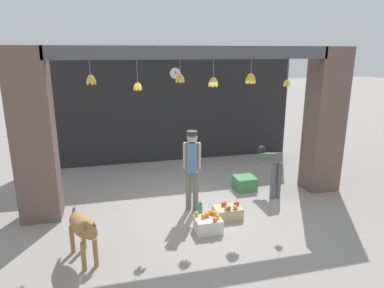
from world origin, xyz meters
The scene contains 13 objects.
ground_plane centered at (0.00, 0.00, 0.00)m, with size 60.00×60.00×0.00m, color gray.
shop_back_wall centered at (0.00, 3.20, 1.58)m, with size 7.24×0.12×3.16m, color #232326.
shop_pillar_left centered at (-2.97, 0.30, 1.58)m, with size 0.70×0.60×3.16m, color brown.
shop_pillar_right centered at (2.97, 0.30, 1.58)m, with size 0.70×0.60×3.16m, color brown.
storefront_awning centered at (0.01, 0.12, 3.00)m, with size 5.34×0.28×0.80m.
dog centered at (-2.13, -1.38, 0.55)m, with size 0.55×1.03×0.79m.
shopkeeper centered at (-0.14, -0.08, 0.94)m, with size 0.33×0.29×1.61m.
worker_stooping centered at (1.70, 0.22, 0.67)m, with size 0.30×0.78×1.01m.
fruit_crate_oranges centered at (-0.07, -0.99, 0.14)m, with size 0.45×0.37×0.33m.
fruit_crate_apples centered at (0.43, -0.60, 0.12)m, with size 0.52×0.36×0.29m.
produce_box_green centered at (1.28, 0.61, 0.15)m, with size 0.46×0.43×0.30m, color #42844C.
water_bottle centered at (-0.05, -0.39, 0.13)m, with size 0.08×0.08×0.28m.
wall_clock centered at (0.20, 3.13, 2.48)m, with size 0.32×0.03×0.32m.
Camera 1 is at (-1.67, -6.16, 3.06)m, focal length 32.00 mm.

